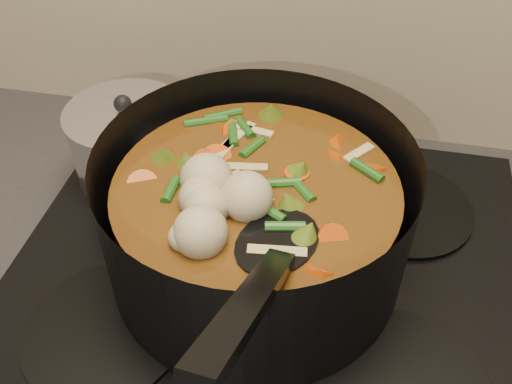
# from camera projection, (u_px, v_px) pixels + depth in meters

# --- Properties ---
(stovetop) EXTENTS (0.62, 0.54, 0.03)m
(stovetop) POSITION_uv_depth(u_px,v_px,m) (269.00, 269.00, 0.70)
(stovetop) COLOR black
(stovetop) RESTS_ON counter
(stockpot) EXTENTS (0.42, 0.51, 0.25)m
(stockpot) POSITION_uv_depth(u_px,v_px,m) (256.00, 219.00, 0.64)
(stockpot) COLOR black
(stockpot) RESTS_ON stovetop
(saucepan) EXTENTS (0.16, 0.16, 0.13)m
(saucepan) POSITION_uv_depth(u_px,v_px,m) (130.00, 144.00, 0.78)
(saucepan) COLOR silver
(saucepan) RESTS_ON stovetop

